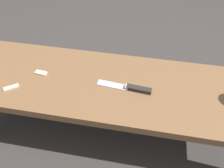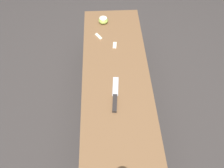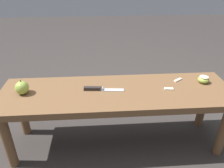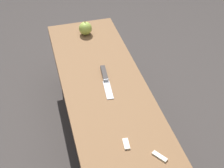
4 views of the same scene
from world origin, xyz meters
name	(u,v)px [view 2 (image 2 of 4)]	position (x,y,z in m)	size (l,w,h in m)	color
ground_plane	(116,115)	(0.00, 0.00, 0.00)	(8.00, 8.00, 0.00)	#383330
wooden_bench	(116,88)	(0.00, 0.00, 0.35)	(1.39, 0.41, 0.40)	brown
knife	(115,99)	(-0.11, 0.02, 0.41)	(0.24, 0.05, 0.02)	#B7BABF
apple_cut	(103,20)	(0.55, 0.06, 0.43)	(0.07, 0.07, 0.04)	#9EB747
apple_slice_near_knife	(115,45)	(0.31, -0.01, 0.41)	(0.06, 0.03, 0.01)	silver
apple_slice_center	(99,36)	(0.40, 0.10, 0.41)	(0.06, 0.05, 0.01)	silver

